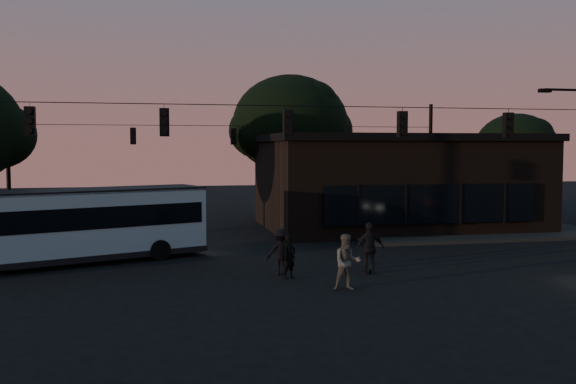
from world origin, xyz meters
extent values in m
plane|color=black|center=(0.00, 0.00, 0.00)|extent=(120.00, 120.00, 0.00)
cube|color=black|center=(12.00, 14.00, 0.07)|extent=(14.00, 10.00, 0.15)
cube|color=black|center=(9.00, 16.00, 2.50)|extent=(15.00, 10.00, 5.00)
cube|color=black|center=(9.00, 16.00, 5.20)|extent=(15.40, 10.40, 0.40)
cube|color=black|center=(9.00, 10.88, 1.80)|extent=(11.50, 0.18, 2.00)
cylinder|color=black|center=(4.00, 22.00, 2.00)|extent=(0.44, 0.44, 4.00)
ellipsoid|color=black|center=(4.00, 22.00, 6.20)|extent=(7.60, 7.60, 6.46)
cylinder|color=black|center=(18.00, 18.00, 1.50)|extent=(0.44, 0.44, 3.00)
ellipsoid|color=black|center=(18.00, 18.00, 4.65)|extent=(5.20, 5.20, 4.42)
cylinder|color=black|center=(0.00, 4.00, 6.20)|extent=(26.00, 0.03, 0.03)
cube|color=black|center=(-9.00, 4.00, 5.55)|extent=(0.34, 0.30, 1.00)
cube|color=black|center=(-4.50, 4.00, 5.55)|extent=(0.34, 0.30, 1.00)
cube|color=black|center=(0.00, 4.00, 5.55)|extent=(0.34, 0.30, 1.00)
cube|color=black|center=(4.50, 4.00, 5.55)|extent=(0.34, 0.30, 1.00)
cube|color=black|center=(9.00, 4.00, 5.55)|extent=(0.34, 0.30, 1.00)
cylinder|color=black|center=(-13.00, 20.00, 3.75)|extent=(0.24, 0.24, 7.50)
cylinder|color=black|center=(13.00, 20.00, 3.75)|extent=(0.24, 0.24, 7.50)
cylinder|color=black|center=(0.00, 20.00, 6.00)|extent=(26.00, 0.03, 0.03)
cube|color=black|center=(-6.00, 20.00, 5.35)|extent=(0.34, 0.30, 1.00)
cube|color=black|center=(0.00, 20.00, 5.35)|extent=(0.34, 0.30, 1.00)
cube|color=black|center=(6.00, 20.00, 5.35)|extent=(0.34, 0.30, 1.00)
cube|color=#95B2BE|center=(-8.04, 7.37, 1.67)|extent=(10.67, 6.08, 2.49)
cube|color=black|center=(-8.04, 7.37, 1.91)|extent=(10.29, 5.96, 0.86)
cube|color=black|center=(-8.04, 7.37, 2.92)|extent=(10.67, 6.08, 0.14)
cube|color=black|center=(-8.04, 7.37, 0.33)|extent=(10.78, 6.17, 0.24)
cylinder|color=black|center=(-4.66, 7.41, 0.43)|extent=(0.89, 0.54, 0.86)
cylinder|color=black|center=(-5.54, 9.63, 0.43)|extent=(0.89, 0.54, 0.86)
imported|color=black|center=(-0.23, 2.70, 0.77)|extent=(0.67, 0.62, 1.54)
imported|color=#4E4F47|center=(1.22, 0.51, 0.92)|extent=(0.97, 0.79, 1.84)
imported|color=black|center=(2.84, 2.91, 0.95)|extent=(1.14, 0.51, 1.91)
imported|color=black|center=(-0.39, 3.44, 0.85)|extent=(1.11, 0.65, 1.70)
camera|label=1|loc=(-4.99, -19.31, 4.64)|focal=40.00mm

